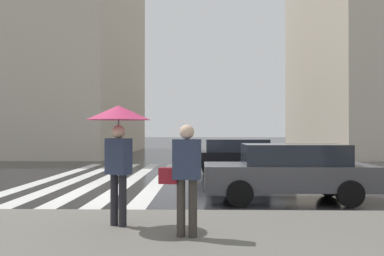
{
  "coord_description": "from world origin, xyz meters",
  "views": [
    {
      "loc": [
        -11.43,
        -2.74,
        1.73
      ],
      "look_at": [
        2.56,
        -2.4,
        1.84
      ],
      "focal_mm": 39.29,
      "sensor_mm": 36.0,
      "label": 1
    }
  ],
  "objects_px": {
    "pedestrian_approaching_kerb": "(185,171)",
    "pedestrian_by_billboard": "(119,127)",
    "car_dark_grey": "(289,171)",
    "car_black": "(239,155)"
  },
  "relations": [
    {
      "from": "pedestrian_approaching_kerb",
      "to": "pedestrian_by_billboard",
      "type": "bearing_deg",
      "value": 58.66
    },
    {
      "from": "car_dark_grey",
      "to": "pedestrian_approaching_kerb",
      "type": "distance_m",
      "value": 4.82
    },
    {
      "from": "pedestrian_approaching_kerb",
      "to": "pedestrian_by_billboard",
      "type": "height_order",
      "value": "pedestrian_by_billboard"
    },
    {
      "from": "pedestrian_approaching_kerb",
      "to": "car_dark_grey",
      "type": "bearing_deg",
      "value": -30.03
    },
    {
      "from": "car_black",
      "to": "car_dark_grey",
      "type": "relative_size",
      "value": 1.0
    },
    {
      "from": "pedestrian_approaching_kerb",
      "to": "pedestrian_by_billboard",
      "type": "distance_m",
      "value": 1.5
    },
    {
      "from": "car_black",
      "to": "pedestrian_approaching_kerb",
      "type": "distance_m",
      "value": 10.81
    },
    {
      "from": "car_black",
      "to": "car_dark_grey",
      "type": "xyz_separation_m",
      "value": [
        -6.5,
        -0.65,
        0.0
      ]
    },
    {
      "from": "car_dark_grey",
      "to": "pedestrian_approaching_kerb",
      "type": "height_order",
      "value": "pedestrian_approaching_kerb"
    },
    {
      "from": "car_black",
      "to": "pedestrian_by_billboard",
      "type": "relative_size",
      "value": 2.04
    }
  ]
}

